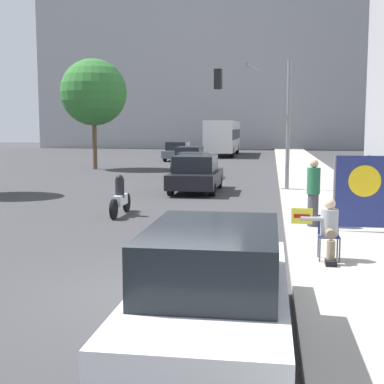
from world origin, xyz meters
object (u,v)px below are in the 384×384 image
object	(u,v)px
street_tree_midblock	(94,92)
traffic_light_pole	(260,102)
car_on_road_nearest	(196,174)
car_on_road_far_lane	(178,151)
seated_protester	(329,227)
pedestrian_behind	(366,183)
car_on_road_midblock	(193,165)
car_on_road_distant	(190,159)
jogger_on_sidewalk	(313,192)
city_bus_on_road	(223,136)
motorcycle_on_road	(120,198)
parked_car_curbside	(213,289)

from	to	relation	value
street_tree_midblock	traffic_light_pole	bearing A→B (deg)	-44.73
car_on_road_nearest	car_on_road_far_lane	bearing A→B (deg)	101.95
seated_protester	pedestrian_behind	world-z (taller)	pedestrian_behind
car_on_road_midblock	traffic_light_pole	bearing A→B (deg)	-56.80
pedestrian_behind	car_on_road_distant	size ratio (longest dim) A/B	0.42
jogger_on_sidewalk	car_on_road_distant	distance (m)	20.26
city_bus_on_road	motorcycle_on_road	world-z (taller)	city_bus_on_road
pedestrian_behind	car_on_road_distant	xyz separation A→B (m)	(-7.91, 16.95, -0.32)
car_on_road_nearest	traffic_light_pole	bearing A→B (deg)	10.25
car_on_road_distant	car_on_road_far_lane	bearing A→B (deg)	104.23
traffic_light_pole	motorcycle_on_road	size ratio (longest dim) A/B	2.60
car_on_road_nearest	motorcycle_on_road	xyz separation A→B (m)	(-1.48, -6.27, -0.22)
pedestrian_behind	street_tree_midblock	world-z (taller)	street_tree_midblock
seated_protester	parked_car_curbside	size ratio (longest dim) A/B	0.27
car_on_road_nearest	car_on_road_distant	bearing A→B (deg)	99.99
seated_protester	traffic_light_pole	bearing A→B (deg)	116.12
jogger_on_sidewalk	car_on_road_midblock	xyz separation A→B (m)	(-5.21, 14.07, -0.35)
pedestrian_behind	car_on_road_midblock	distance (m)	13.62
car_on_road_distant	jogger_on_sidewalk	bearing A→B (deg)	-72.22
parked_car_curbside	car_on_road_nearest	bearing A→B (deg)	98.76
car_on_road_distant	traffic_light_pole	bearing A→B (deg)	-66.86
seated_protester	car_on_road_far_lane	bearing A→B (deg)	123.47
car_on_road_distant	pedestrian_behind	bearing A→B (deg)	-64.99
pedestrian_behind	car_on_road_nearest	size ratio (longest dim) A/B	0.40
jogger_on_sidewalk	parked_car_curbside	size ratio (longest dim) A/B	0.38
street_tree_midblock	car_on_road_nearest	bearing A→B (deg)	-53.78
city_bus_on_road	parked_car_curbside	bearing A→B (deg)	-85.04
parked_car_curbside	pedestrian_behind	bearing A→B (deg)	70.93
car_on_road_distant	seated_protester	bearing A→B (deg)	-74.86
car_on_road_far_lane	car_on_road_distant	bearing A→B (deg)	-75.77
seated_protester	street_tree_midblock	xyz separation A→B (m)	(-12.41, 22.88, 4.11)
car_on_road_midblock	street_tree_midblock	distance (m)	9.80
seated_protester	traffic_light_pole	size ratio (longest dim) A/B	0.23
traffic_light_pole	car_on_road_midblock	size ratio (longest dim) A/B	1.26
street_tree_midblock	seated_protester	bearing A→B (deg)	-61.53
car_on_road_midblock	car_on_road_far_lane	world-z (taller)	car_on_road_far_lane
seated_protester	motorcycle_on_road	world-z (taller)	seated_protester
car_on_road_far_lane	motorcycle_on_road	distance (m)	27.16
motorcycle_on_road	pedestrian_behind	bearing A→B (deg)	4.22
car_on_road_nearest	motorcycle_on_road	distance (m)	6.44
car_on_road_distant	street_tree_midblock	xyz separation A→B (m)	(-6.20, -0.05, 4.17)
pedestrian_behind	traffic_light_pole	size ratio (longest dim) A/B	0.34
traffic_light_pole	car_on_road_far_lane	bearing A→B (deg)	109.07
car_on_road_midblock	motorcycle_on_road	bearing A→B (deg)	-92.27
pedestrian_behind	car_on_road_far_lane	bearing A→B (deg)	124.29
seated_protester	traffic_light_pole	distance (m)	12.64
jogger_on_sidewalk	car_on_road_distant	bearing A→B (deg)	-40.15
jogger_on_sidewalk	city_bus_on_road	bearing A→B (deg)	-49.26
city_bus_on_road	pedestrian_behind	bearing A→B (deg)	-78.03
car_on_road_distant	street_tree_midblock	bearing A→B (deg)	-179.51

